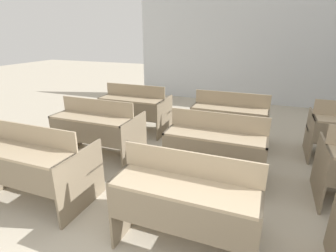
{
  "coord_description": "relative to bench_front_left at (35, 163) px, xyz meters",
  "views": [
    {
      "loc": [
        0.38,
        -0.57,
        1.94
      ],
      "look_at": [
        -0.78,
        2.41,
        0.79
      ],
      "focal_mm": 28.0,
      "sensor_mm": 36.0,
      "label": 1
    }
  ],
  "objects": [
    {
      "name": "bench_third_left",
      "position": [
        -0.02,
        2.54,
        0.0
      ],
      "size": [
        1.29,
        0.8,
        0.96
      ],
      "color": "#796A53",
      "rests_on": "ground_plane"
    },
    {
      "name": "bench_third_center",
      "position": [
        1.89,
        2.55,
        0.0
      ],
      "size": [
        1.29,
        0.8,
        0.96
      ],
      "color": "#7A6B54",
      "rests_on": "ground_plane"
    },
    {
      "name": "bench_front_left",
      "position": [
        0.0,
        0.0,
        0.0
      ],
      "size": [
        1.29,
        0.8,
        0.96
      ],
      "color": "#7F6F58",
      "rests_on": "ground_plane"
    },
    {
      "name": "wall_back",
      "position": [
        2.09,
        5.81,
        0.95
      ],
      "size": [
        6.99,
        0.06,
        2.89
      ],
      "color": "silver",
      "rests_on": "ground_plane"
    },
    {
      "name": "bench_front_center",
      "position": [
        1.9,
        -0.02,
        0.0
      ],
      "size": [
        1.29,
        0.8,
        0.96
      ],
      "color": "#80705A",
      "rests_on": "ground_plane"
    },
    {
      "name": "bench_second_left",
      "position": [
        -0.01,
        1.27,
        0.0
      ],
      "size": [
        1.29,
        0.8,
        0.96
      ],
      "color": "#80715A",
      "rests_on": "ground_plane"
    },
    {
      "name": "bench_second_center",
      "position": [
        1.9,
        1.25,
        0.0
      ],
      "size": [
        1.29,
        0.8,
        0.96
      ],
      "color": "#7F6F59",
      "rests_on": "ground_plane"
    }
  ]
}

